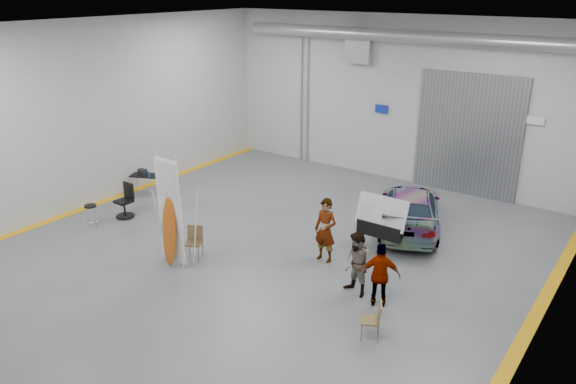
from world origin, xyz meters
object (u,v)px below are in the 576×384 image
Objects in this scene: folding_chair_far at (370,327)px; sedan_car at (410,208)px; person_b at (357,264)px; folding_chair_near at (194,249)px; work_table at (145,175)px; person_c at (381,275)px; person_a at (325,230)px; office_chair at (126,203)px; shop_stool at (92,216)px; surfboard_display at (170,221)px.

sedan_car is at bearing 169.32° from folding_chair_far.
person_b is 1.77× the size of folding_chair_near.
work_table reaches higher than folding_chair_far.
person_b is 1.03× the size of person_c.
folding_chair_near is at bearing -144.14° from person_a.
person_a reaches higher than folding_chair_far.
person_b is 8.27m from office_chair.
person_c is 5.20m from folding_chair_near.
person_b is 1.90× the size of folding_chair_far.
shop_stool is 3.18m from work_table.
person_c is (0.66, -0.11, -0.02)m from person_b.
person_a is at bearing 7.44° from folding_chair_near.
surfboard_display reaches higher than shop_stool.
folding_chair_far is (2.63, -2.44, -0.62)m from person_a.
folding_chair_near is 5.56m from folding_chair_far.
person_a reaches higher than person_b.
person_c reaches higher than work_table.
folding_chair_far is 1.15× the size of shop_stool.
sedan_car reaches higher than folding_chair_far.
sedan_car is 9.63m from shop_stool.
folding_chair_near reaches higher than shop_stool.
person_a is at bearing 40.90° from surfboard_display.
office_chair reaches higher than folding_chair_far.
person_c is 1.85× the size of folding_chair_far.
surfboard_display reaches higher than office_chair.
sedan_car is 3.44m from person_a.
person_a is 7.93m from work_table.
folding_chair_near is at bearing -16.36° from person_c.
shop_stool is at bearing 157.88° from folding_chair_near.
person_b is at bearing -34.86° from person_c.
office_chair is at bearing 81.99° from shop_stool.
shop_stool is (-3.74, 0.25, -0.89)m from surfboard_display.
folding_chair_near is 3.91m from office_chair.
folding_chair_near is (0.24, 0.56, -0.97)m from surfboard_display.
shop_stool is at bearing -71.60° from work_table.
shop_stool is at bearing -117.97° from folding_chair_far.
person_a is 1.10× the size of person_b.
person_b is 1.34× the size of work_table.
work_table is (-9.43, 1.78, -0.13)m from person_b.
office_chair is (-6.73, -1.11, -0.40)m from person_a.
work_table is at bearing 125.00° from folding_chair_near.
folding_chair_far is 0.78× the size of office_chair.
shop_stool is 0.61× the size of work_table.
person_b reaches higher than folding_chair_far.
office_chair is (-8.93, 0.06, -0.30)m from person_c.
person_c is at bearing 6.51° from person_b.
person_a is 1.48× the size of work_table.
work_table is (-7.89, 0.72, -0.21)m from person_a.
person_b is at bearing 74.79° from sedan_car.
office_chair is at bearing -168.82° from person_a.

